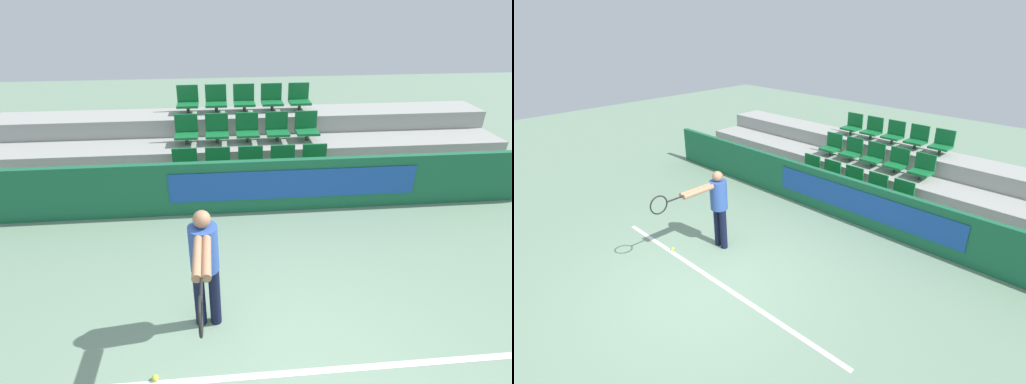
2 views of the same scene
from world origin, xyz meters
TOP-DOWN VIEW (x-y plane):
  - ground_plane at (0.00, 0.00)m, footprint 30.00×30.00m
  - court_baseline at (0.00, 0.23)m, footprint 5.44×0.08m
  - barrier_wall at (0.02, 3.62)m, footprint 10.99×0.14m
  - bleacher_tier_front at (0.00, 4.16)m, footprint 10.59×0.92m
  - bleacher_tier_middle at (0.00, 5.08)m, footprint 10.59×0.92m
  - bleacher_tier_back at (0.00, 6.00)m, footprint 10.59×0.92m
  - stadium_chair_0 at (-1.22, 4.28)m, footprint 0.46×0.41m
  - stadium_chair_1 at (-0.61, 4.28)m, footprint 0.46×0.41m
  - stadium_chair_2 at (0.00, 4.28)m, footprint 0.46×0.41m
  - stadium_chair_3 at (0.61, 4.28)m, footprint 0.46×0.41m
  - stadium_chair_4 at (1.22, 4.28)m, footprint 0.46×0.41m
  - stadium_chair_5 at (-1.22, 5.20)m, footprint 0.46×0.41m
  - stadium_chair_6 at (-0.61, 5.20)m, footprint 0.46×0.41m
  - stadium_chair_7 at (0.00, 5.20)m, footprint 0.46×0.41m
  - stadium_chair_8 at (0.61, 5.20)m, footprint 0.46×0.41m
  - stadium_chair_9 at (1.22, 5.20)m, footprint 0.46×0.41m
  - stadium_chair_10 at (-1.22, 6.11)m, footprint 0.46×0.41m
  - stadium_chair_11 at (-0.61, 6.11)m, footprint 0.46×0.41m
  - stadium_chair_12 at (0.00, 6.11)m, footprint 0.46×0.41m
  - stadium_chair_13 at (0.61, 6.11)m, footprint 0.46×0.41m
  - stadium_chair_14 at (1.22, 6.11)m, footprint 0.46×0.41m
  - tennis_player at (-0.77, 0.95)m, footprint 0.32×1.55m
  - tennis_ball at (-1.31, 0.28)m, footprint 0.07×0.07m

SIDE VIEW (x-z plane):
  - ground_plane at x=0.00m, z-range 0.00..0.00m
  - court_baseline at x=0.00m, z-range 0.00..0.01m
  - tennis_ball at x=-1.31m, z-range 0.00..0.07m
  - bleacher_tier_front at x=0.00m, z-range 0.00..0.37m
  - bleacher_tier_middle at x=0.00m, z-range 0.00..0.74m
  - barrier_wall at x=0.02m, z-range 0.00..0.97m
  - bleacher_tier_back at x=0.00m, z-range 0.00..1.11m
  - stadium_chair_0 at x=-1.22m, z-range 0.34..0.90m
  - stadium_chair_1 at x=-0.61m, z-range 0.34..0.90m
  - stadium_chair_2 at x=0.00m, z-range 0.34..0.90m
  - stadium_chair_3 at x=0.61m, z-range 0.34..0.90m
  - stadium_chair_4 at x=1.22m, z-range 0.34..0.90m
  - tennis_player at x=-0.77m, z-range 0.18..1.72m
  - stadium_chair_5 at x=-1.22m, z-range 0.71..1.27m
  - stadium_chair_6 at x=-0.61m, z-range 0.71..1.27m
  - stadium_chair_7 at x=0.00m, z-range 0.71..1.27m
  - stadium_chair_8 at x=0.61m, z-range 0.71..1.27m
  - stadium_chair_9 at x=1.22m, z-range 0.71..1.27m
  - stadium_chair_10 at x=-1.22m, z-range 1.08..1.64m
  - stadium_chair_11 at x=-0.61m, z-range 1.08..1.64m
  - stadium_chair_12 at x=0.00m, z-range 1.08..1.64m
  - stadium_chair_13 at x=0.61m, z-range 1.08..1.64m
  - stadium_chair_14 at x=1.22m, z-range 1.08..1.64m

